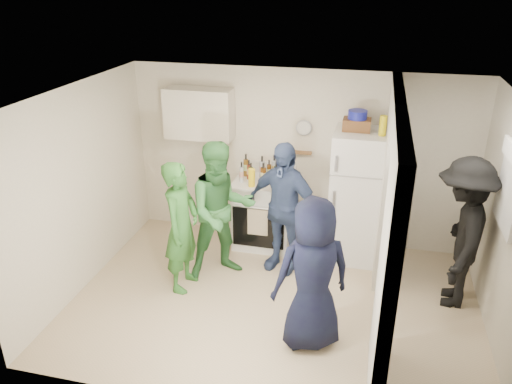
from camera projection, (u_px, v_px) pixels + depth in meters
floor at (274, 302)px, 6.02m from camera, size 4.80×4.80×0.00m
wall_back at (299, 158)px, 7.03m from camera, size 4.80×0.00×4.80m
wall_front at (234, 298)px, 4.00m from camera, size 4.80×0.00×4.80m
wall_left at (81, 189)px, 6.03m from camera, size 0.00×3.40×3.40m
wall_right at (510, 233)px, 5.01m from camera, size 0.00×3.40×3.40m
ceiling at (278, 97)px, 5.01m from camera, size 4.80×4.80×0.00m
partition_pier_back at (387, 181)px, 6.24m from camera, size 0.12×1.20×2.50m
partition_pier_front at (387, 277)px, 4.28m from camera, size 0.12×1.20×2.50m
partition_header at (398, 124)px, 4.84m from camera, size 0.12×1.00×0.40m
stove at (264, 213)px, 7.13m from camera, size 0.83×0.69×0.99m
upper_cabinet at (199, 114)px, 6.92m from camera, size 0.95×0.34×0.70m
fridge at (358, 197)px, 6.67m from camera, size 0.74×0.72×1.80m
wicker_basket at (357, 125)px, 6.34m from camera, size 0.35×0.25×0.15m
blue_bowl at (358, 115)px, 6.29m from camera, size 0.24×0.24×0.11m
yellow_cup_stack_top at (383, 126)px, 6.12m from camera, size 0.09×0.09×0.25m
wall_clock at (304, 128)px, 6.82m from camera, size 0.22×0.02×0.22m
spice_shelf at (299, 152)px, 6.94m from camera, size 0.35×0.08×0.03m
nook_window at (511, 189)px, 5.03m from camera, size 0.03×0.70×0.80m
nook_window_frame at (510, 189)px, 5.03m from camera, size 0.04×0.76×0.86m
yellow_cup_stack_stove at (252, 178)px, 6.71m from camera, size 0.09×0.09×0.25m
red_cup at (277, 184)px, 6.69m from camera, size 0.09×0.09×0.12m
person_green_left at (182, 227)px, 6.02m from camera, size 0.44×0.64×1.67m
person_green_center at (222, 211)px, 6.26m from camera, size 1.11×1.05×1.81m
person_denim at (283, 208)px, 6.40m from camera, size 1.12×0.77×1.77m
person_navy at (312, 275)px, 5.05m from camera, size 0.98×0.85×1.68m
person_nook at (461, 234)px, 5.69m from camera, size 0.84×1.26×1.83m
bottle_a at (246, 165)px, 7.05m from camera, size 0.07×0.07×0.33m
bottle_b at (251, 172)px, 6.86m from camera, size 0.06×0.06×0.28m
bottle_c at (262, 167)px, 7.01m from camera, size 0.08×0.08×0.31m
bottle_d at (263, 173)px, 6.83m from camera, size 0.08×0.08×0.28m
bottle_e at (274, 166)px, 7.01m from camera, size 0.08×0.08×0.33m
bottle_f at (276, 172)px, 6.86m from camera, size 0.07×0.07×0.29m
bottle_g at (284, 170)px, 6.93m from camera, size 0.06×0.06×0.27m
bottle_h at (242, 172)px, 6.84m from camera, size 0.06×0.06×0.29m
bottle_i at (269, 169)px, 6.96m from camera, size 0.06×0.06×0.28m
bottle_j at (285, 174)px, 6.72m from camera, size 0.06×0.06×0.33m
bottle_k at (249, 169)px, 6.95m from camera, size 0.06×0.06×0.28m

